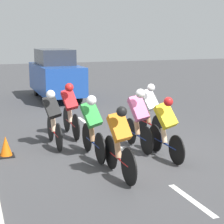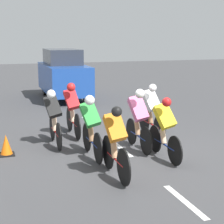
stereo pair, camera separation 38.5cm
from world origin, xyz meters
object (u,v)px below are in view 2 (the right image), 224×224
object	(u,v)px
cyclist_yellow	(165,127)
cyclist_red	(72,108)
cyclist_orange	(115,141)
support_car	(63,74)
cyclist_pink	(138,118)
traffic_cone	(6,145)
cyclist_white	(151,109)
cyclist_green	(91,125)
cyclist_black	(54,116)

from	to	relation	value
cyclist_yellow	cyclist_red	bearing A→B (deg)	-60.18
cyclist_red	cyclist_orange	bearing A→B (deg)	91.92
support_car	cyclist_yellow	bearing A→B (deg)	93.26
cyclist_pink	traffic_cone	distance (m)	3.21
cyclist_white	traffic_cone	world-z (taller)	cyclist_white
cyclist_green	cyclist_red	bearing A→B (deg)	-90.49
cyclist_red	cyclist_orange	size ratio (longest dim) A/B	1.04
cyclist_red	support_car	size ratio (longest dim) A/B	0.42
cyclist_pink	cyclist_red	size ratio (longest dim) A/B	0.94
cyclist_pink	cyclist_yellow	distance (m)	0.88
cyclist_green	traffic_cone	bearing A→B (deg)	-24.64
cyclist_black	traffic_cone	bearing A→B (deg)	17.59
cyclist_white	traffic_cone	distance (m)	3.96
cyclist_black	cyclist_yellow	world-z (taller)	cyclist_black
cyclist_pink	support_car	xyz separation A→B (m)	(0.22, -8.20, 0.27)
cyclist_green	cyclist_white	bearing A→B (deg)	-149.01
cyclist_orange	traffic_cone	distance (m)	2.98
cyclist_pink	cyclist_yellow	xyz separation A→B (m)	(-0.29, 0.83, -0.05)
cyclist_red	support_car	xyz separation A→B (m)	(-1.01, -6.37, 0.29)
cyclist_green	support_car	world-z (taller)	support_car
cyclist_pink	cyclist_yellow	size ratio (longest dim) A/B	0.98
cyclist_pink	cyclist_orange	distance (m)	1.91
cyclist_pink	cyclist_orange	xyz separation A→B (m)	(1.12, 1.54, -0.05)
cyclist_yellow	cyclist_green	distance (m)	1.66
cyclist_yellow	cyclist_orange	bearing A→B (deg)	26.65
support_car	cyclist_orange	bearing A→B (deg)	84.74
cyclist_orange	support_car	bearing A→B (deg)	-95.26
cyclist_orange	support_car	size ratio (longest dim) A/B	0.41
support_car	traffic_cone	bearing A→B (deg)	69.24
support_car	traffic_cone	xyz separation A→B (m)	(2.87, 7.57, -0.85)
cyclist_green	cyclist_orange	xyz separation A→B (m)	(-0.13, 1.33, -0.02)
cyclist_black	cyclist_orange	distance (m)	2.67
cyclist_red	cyclist_green	bearing A→B (deg)	89.51
traffic_cone	cyclist_red	bearing A→B (deg)	-147.24
cyclist_pink	traffic_cone	bearing A→B (deg)	-11.53
cyclist_black	cyclist_red	xyz separation A→B (m)	(-0.66, -0.82, 0.03)
cyclist_yellow	cyclist_green	world-z (taller)	cyclist_green
cyclist_black	support_car	world-z (taller)	support_car
cyclist_white	cyclist_pink	distance (m)	1.30
cyclist_white	cyclist_orange	distance (m)	3.20
cyclist_green	traffic_cone	distance (m)	2.10
support_car	cyclist_pink	bearing A→B (deg)	91.55
cyclist_yellow	support_car	distance (m)	9.05
cyclist_white	cyclist_red	bearing A→B (deg)	-21.61
cyclist_pink	cyclist_white	bearing A→B (deg)	-128.28
traffic_cone	cyclist_yellow	bearing A→B (deg)	156.61
cyclist_yellow	traffic_cone	bearing A→B (deg)	-23.39
cyclist_pink	cyclist_red	xyz separation A→B (m)	(1.23, -1.83, -0.02)
cyclist_red	cyclist_orange	xyz separation A→B (m)	(-0.11, 3.37, -0.04)
cyclist_green	cyclist_orange	world-z (taller)	cyclist_green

